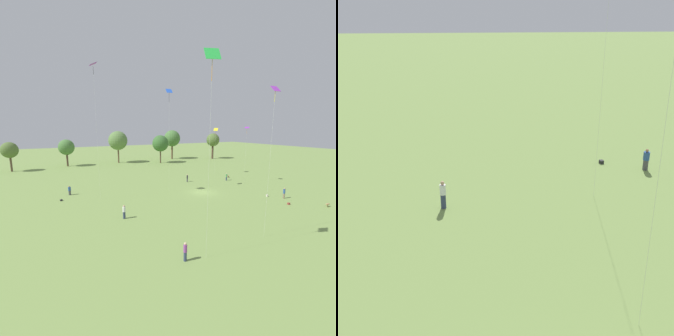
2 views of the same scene
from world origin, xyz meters
TOP-DOWN VIEW (x-y plane):
  - person_3 at (-16.41, -5.38)m, footprint 0.55×0.55m
  - person_4 at (-22.01, 9.47)m, footprint 0.62×0.62m
  - picnic_bag_0 at (-23.51, 6.48)m, footprint 0.40×0.37m

SIDE VIEW (x-z plane):
  - picnic_bag_0 at x=-23.51m, z-range 0.00..0.26m
  - person_4 at x=-22.01m, z-range -0.02..1.65m
  - person_3 at x=-16.41m, z-range 0.00..1.85m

